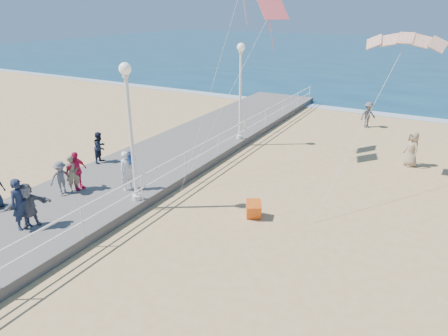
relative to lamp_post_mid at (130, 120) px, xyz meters
The scene contains 20 objects.
ground 6.48m from the lamp_post_mid, ahead, with size 160.00×160.00×0.00m, color tan.
ocean 65.32m from the lamp_post_mid, 85.29° to the left, with size 160.00×90.00×0.05m, color #0D3651.
surf_line 21.50m from the lamp_post_mid, 75.37° to the left, with size 160.00×1.20×0.04m, color white.
boardwalk 4.07m from the lamp_post_mid, behind, with size 5.00×44.00×0.40m, color slate.
railing 2.43m from the lamp_post_mid, ahead, with size 0.05×42.00×0.55m.
lamp_post_mid is the anchor object (origin of this frame).
lamp_post_far 9.00m from the lamp_post_mid, 90.00° to the left, with size 0.44×0.44×5.32m.
woman_holding_toddler 2.65m from the lamp_post_mid, 148.56° to the left, with size 0.61×0.40×1.68m, color silver.
toddler_held 2.24m from the lamp_post_mid, 137.15° to the left, with size 0.42×0.32×0.86m, color blue.
spectator_0 4.68m from the lamp_post_mid, 118.51° to the right, with size 0.67×0.44×1.83m, color #1B253D.
spectator_2 4.08m from the lamp_post_mid, 160.90° to the right, with size 0.91×0.52×1.40m, color slate.
spectator_3 3.73m from the lamp_post_mid, behind, with size 0.96×0.40×1.64m, color #D21A4C.
spectator_5 4.56m from the lamp_post_mid, 119.15° to the right, with size 1.48×0.47×1.60m, color slate.
spectator_6 3.80m from the lamp_post_mid, 167.94° to the right, with size 0.56×0.37×1.54m, color #7E7557.
spectator_7 5.47m from the lamp_post_mid, 150.95° to the left, with size 0.74×0.58×1.53m, color #161E32.
beach_walker_a 17.62m from the lamp_post_mid, 70.65° to the left, with size 1.11×0.64×1.71m, color #535257.
beach_walker_c 13.94m from the lamp_post_mid, 48.73° to the left, with size 0.88×0.57×1.79m, color gray.
box_kite 5.74m from the lamp_post_mid, 19.84° to the left, with size 0.55×0.55×0.60m, color red.
kite_parafoil 11.57m from the lamp_post_mid, 43.73° to the left, with size 3.16×0.90×0.30m, color #D24C18, non-canonical shape.
kite_diamond_pink 9.75m from the lamp_post_mid, 78.46° to the left, with size 1.38×1.38×0.02m, color #EF585C.
Camera 1 is at (4.58, -10.74, 7.53)m, focal length 32.00 mm.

